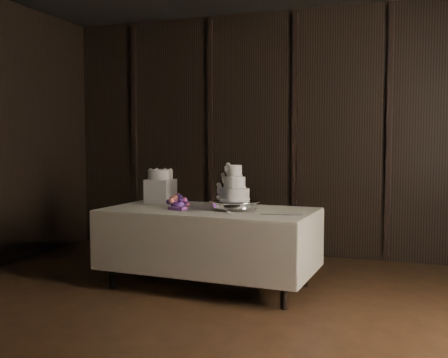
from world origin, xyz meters
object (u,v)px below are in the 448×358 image
(box_pedestal, at_px, (161,191))
(display_table, at_px, (209,244))
(wedding_cake, at_px, (232,186))
(small_cake, at_px, (160,174))
(cake_stand, at_px, (235,205))
(bouquet, at_px, (178,202))

(box_pedestal, bearing_deg, display_table, -22.85)
(display_table, relative_size, wedding_cake, 6.16)
(small_cake, bearing_deg, cake_stand, -15.99)
(wedding_cake, bearing_deg, cake_stand, 23.74)
(bouquet, bearing_deg, cake_stand, 7.69)
(wedding_cake, distance_m, box_pedestal, 0.92)
(wedding_cake, distance_m, small_cake, 0.92)
(cake_stand, bearing_deg, box_pedestal, 164.01)
(box_pedestal, bearing_deg, cake_stand, -15.99)
(display_table, distance_m, cake_stand, 0.46)
(bouquet, bearing_deg, display_table, 11.12)
(bouquet, height_order, small_cake, small_cake)
(display_table, relative_size, cake_stand, 4.22)
(cake_stand, distance_m, bouquet, 0.55)
(small_cake, bearing_deg, box_pedestal, 0.00)
(wedding_cake, xyz_separation_m, bouquet, (-0.52, -0.06, -0.16))
(cake_stand, relative_size, box_pedestal, 1.86)
(wedding_cake, relative_size, small_cake, 1.29)
(display_table, distance_m, box_pedestal, 0.84)
(cake_stand, xyz_separation_m, box_pedestal, (-0.90, 0.26, 0.08))
(wedding_cake, height_order, box_pedestal, wedding_cake)
(wedding_cake, height_order, small_cake, wedding_cake)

